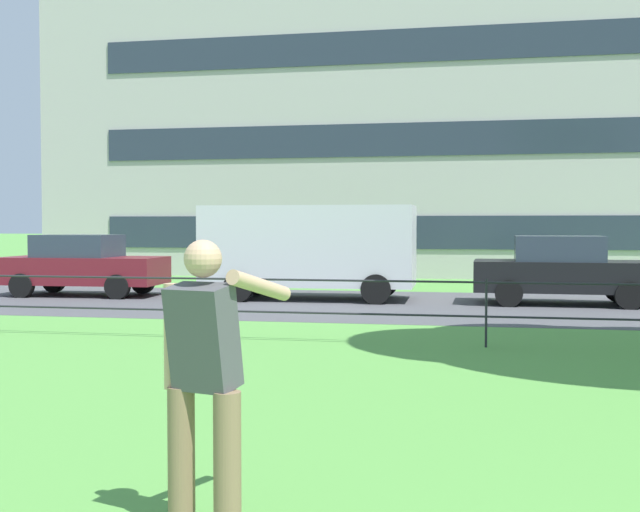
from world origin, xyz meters
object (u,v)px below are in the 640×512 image
at_px(car_maroon_right, 83,265).
at_px(panel_van_far_right, 310,246).
at_px(person_thrower, 205,375).
at_px(apartment_building_background, 508,28).
at_px(car_black_center, 563,270).

xyz_separation_m(car_maroon_right, panel_van_far_right, (5.85, 0.11, 0.49)).
xyz_separation_m(person_thrower, apartment_building_background, (2.72, 27.77, 8.51)).
xyz_separation_m(car_black_center, apartment_building_background, (-0.76, 13.59, 8.65)).
relative_size(car_maroon_right, panel_van_far_right, 0.80).
height_order(car_maroon_right, panel_van_far_right, panel_van_far_right).
height_order(car_black_center, apartment_building_background, apartment_building_background).
distance_m(person_thrower, car_maroon_right, 16.41).
bearing_deg(person_thrower, car_maroon_right, 120.00).
bearing_deg(car_maroon_right, person_thrower, -60.00).
height_order(person_thrower, apartment_building_background, apartment_building_background).
relative_size(person_thrower, car_black_center, 0.42).
height_order(car_maroon_right, car_black_center, same).
xyz_separation_m(panel_van_far_right, apartment_building_background, (5.07, 13.45, 8.16)).
xyz_separation_m(car_maroon_right, car_black_center, (11.68, -0.03, 0.00)).
bearing_deg(car_maroon_right, car_black_center, -0.16).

